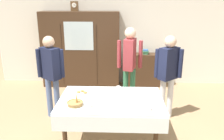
{
  "coord_description": "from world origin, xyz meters",
  "views": [
    {
      "loc": [
        0.14,
        -3.5,
        2.27
      ],
      "look_at": [
        0.0,
        0.2,
        1.11
      ],
      "focal_mm": 36.82,
      "sensor_mm": 36.0,
      "label": 1
    }
  ],
  "objects_px": {
    "tea_cup_back_edge": "(117,99)",
    "bread_basket": "(75,103)",
    "person_beside_shelf": "(168,69)",
    "spoon_front_edge": "(139,99)",
    "person_behind_table_right": "(51,69)",
    "tea_cup_front_edge": "(118,88)",
    "tea_cup_mid_right": "(149,109)",
    "person_behind_table_left": "(130,60)",
    "spoon_back_edge": "(140,105)",
    "pastry_plate": "(82,93)",
    "wall_cabinet": "(81,50)",
    "spoon_near_left": "(144,94)",
    "dining_table": "(111,106)",
    "tea_cup_far_left": "(89,106)",
    "mantel_clock": "(75,6)",
    "tea_cup_near_left": "(102,92)",
    "bookshelf_low": "(145,70)",
    "book_stack": "(146,52)"
  },
  "relations": [
    {
      "from": "tea_cup_mid_right",
      "to": "person_behind_table_left",
      "type": "height_order",
      "value": "person_behind_table_left"
    },
    {
      "from": "mantel_clock",
      "to": "person_behind_table_left",
      "type": "distance_m",
      "value": 2.1
    },
    {
      "from": "tea_cup_back_edge",
      "to": "spoon_front_edge",
      "type": "bearing_deg",
      "value": 11.5
    },
    {
      "from": "bread_basket",
      "to": "spoon_back_edge",
      "type": "distance_m",
      "value": 0.97
    },
    {
      "from": "spoon_front_edge",
      "to": "bread_basket",
      "type": "bearing_deg",
      "value": -166.0
    },
    {
      "from": "tea_cup_far_left",
      "to": "pastry_plate",
      "type": "xyz_separation_m",
      "value": [
        -0.19,
        0.5,
        -0.02
      ]
    },
    {
      "from": "tea_cup_mid_right",
      "to": "spoon_near_left",
      "type": "xyz_separation_m",
      "value": [
        -0.02,
        0.59,
        -0.02
      ]
    },
    {
      "from": "mantel_clock",
      "to": "pastry_plate",
      "type": "bearing_deg",
      "value": -77.58
    },
    {
      "from": "bookshelf_low",
      "to": "book_stack",
      "type": "bearing_deg",
      "value": 0.0
    },
    {
      "from": "wall_cabinet",
      "to": "tea_cup_front_edge",
      "type": "height_order",
      "value": "wall_cabinet"
    },
    {
      "from": "tea_cup_back_edge",
      "to": "bread_basket",
      "type": "bearing_deg",
      "value": -164.63
    },
    {
      "from": "person_behind_table_left",
      "to": "book_stack",
      "type": "bearing_deg",
      "value": 70.37
    },
    {
      "from": "wall_cabinet",
      "to": "tea_cup_mid_right",
      "type": "relative_size",
      "value": 15.41
    },
    {
      "from": "tea_cup_back_edge",
      "to": "wall_cabinet",
      "type": "bearing_deg",
      "value": 110.81
    },
    {
      "from": "pastry_plate",
      "to": "wall_cabinet",
      "type": "bearing_deg",
      "value": 99.77
    },
    {
      "from": "dining_table",
      "to": "tea_cup_far_left",
      "type": "relative_size",
      "value": 12.46
    },
    {
      "from": "bookshelf_low",
      "to": "tea_cup_mid_right",
      "type": "xyz_separation_m",
      "value": [
        -0.24,
        -2.98,
        0.35
      ]
    },
    {
      "from": "spoon_front_edge",
      "to": "person_behind_table_right",
      "type": "relative_size",
      "value": 0.07
    },
    {
      "from": "person_beside_shelf",
      "to": "tea_cup_back_edge",
      "type": "bearing_deg",
      "value": -135.48
    },
    {
      "from": "tea_cup_mid_right",
      "to": "person_behind_table_left",
      "type": "distance_m",
      "value": 1.71
    },
    {
      "from": "bookshelf_low",
      "to": "tea_cup_far_left",
      "type": "relative_size",
      "value": 8.34
    },
    {
      "from": "mantel_clock",
      "to": "tea_cup_back_edge",
      "type": "distance_m",
      "value": 3.13
    },
    {
      "from": "wall_cabinet",
      "to": "tea_cup_near_left",
      "type": "relative_size",
      "value": 15.41
    },
    {
      "from": "wall_cabinet",
      "to": "pastry_plate",
      "type": "bearing_deg",
      "value": -80.23
    },
    {
      "from": "bookshelf_low",
      "to": "person_beside_shelf",
      "type": "bearing_deg",
      "value": -82.02
    },
    {
      "from": "spoon_near_left",
      "to": "person_behind_table_left",
      "type": "xyz_separation_m",
      "value": [
        -0.2,
        1.09,
        0.29
      ]
    },
    {
      "from": "wall_cabinet",
      "to": "spoon_front_edge",
      "type": "bearing_deg",
      "value": -62.31
    },
    {
      "from": "tea_cup_near_left",
      "to": "tea_cup_mid_right",
      "type": "bearing_deg",
      "value": -38.48
    },
    {
      "from": "wall_cabinet",
      "to": "bread_basket",
      "type": "xyz_separation_m",
      "value": [
        0.38,
        -2.8,
        -0.19
      ]
    },
    {
      "from": "spoon_near_left",
      "to": "person_beside_shelf",
      "type": "bearing_deg",
      "value": 51.56
    },
    {
      "from": "bookshelf_low",
      "to": "spoon_back_edge",
      "type": "distance_m",
      "value": 2.85
    },
    {
      "from": "dining_table",
      "to": "bread_basket",
      "type": "relative_size",
      "value": 6.75
    },
    {
      "from": "mantel_clock",
      "to": "tea_cup_far_left",
      "type": "bearing_deg",
      "value": -76.04
    },
    {
      "from": "mantel_clock",
      "to": "bread_basket",
      "type": "xyz_separation_m",
      "value": [
        0.49,
        -2.8,
        -1.28
      ]
    },
    {
      "from": "spoon_front_edge",
      "to": "person_behind_table_right",
      "type": "bearing_deg",
      "value": 153.59
    },
    {
      "from": "spoon_back_edge",
      "to": "pastry_plate",
      "type": "bearing_deg",
      "value": 157.75
    },
    {
      "from": "bookshelf_low",
      "to": "tea_cup_near_left",
      "type": "bearing_deg",
      "value": -111.59
    },
    {
      "from": "dining_table",
      "to": "spoon_front_edge",
      "type": "distance_m",
      "value": 0.46
    },
    {
      "from": "wall_cabinet",
      "to": "tea_cup_mid_right",
      "type": "xyz_separation_m",
      "value": [
        1.45,
        -2.93,
        -0.19
      ]
    },
    {
      "from": "bookshelf_low",
      "to": "tea_cup_back_edge",
      "type": "xyz_separation_m",
      "value": [
        -0.69,
        -2.68,
        0.35
      ]
    },
    {
      "from": "spoon_front_edge",
      "to": "person_behind_table_right",
      "type": "height_order",
      "value": "person_behind_table_right"
    },
    {
      "from": "mantel_clock",
      "to": "tea_cup_front_edge",
      "type": "height_order",
      "value": "mantel_clock"
    },
    {
      "from": "book_stack",
      "to": "person_beside_shelf",
      "type": "relative_size",
      "value": 0.13
    },
    {
      "from": "dining_table",
      "to": "pastry_plate",
      "type": "relative_size",
      "value": 5.78
    },
    {
      "from": "person_behind_table_left",
      "to": "person_behind_table_right",
      "type": "relative_size",
      "value": 1.06
    },
    {
      "from": "tea_cup_mid_right",
      "to": "tea_cup_near_left",
      "type": "distance_m",
      "value": 0.91
    },
    {
      "from": "tea_cup_back_edge",
      "to": "tea_cup_front_edge",
      "type": "height_order",
      "value": "same"
    },
    {
      "from": "dining_table",
      "to": "tea_cup_far_left",
      "type": "xyz_separation_m",
      "value": [
        -0.3,
        -0.28,
        0.13
      ]
    },
    {
      "from": "dining_table",
      "to": "bread_basket",
      "type": "xyz_separation_m",
      "value": [
        -0.52,
        -0.21,
        0.14
      ]
    },
    {
      "from": "tea_cup_near_left",
      "to": "person_behind_table_left",
      "type": "bearing_deg",
      "value": 66.2
    }
  ]
}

